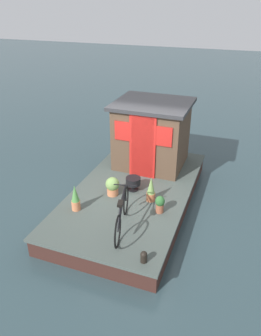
{
  "coord_description": "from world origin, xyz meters",
  "views": [
    {
      "loc": [
        -6.65,
        -2.4,
        4.84
      ],
      "look_at": [
        -0.2,
        0.0,
        1.18
      ],
      "focal_mm": 34.46,
      "sensor_mm": 36.0,
      "label": 1
    }
  ],
  "objects_px": {
    "bicycle": "(122,213)",
    "potted_plant_geranium": "(151,190)",
    "charcoal_grill": "(133,182)",
    "houseboat_cabin": "(152,134)",
    "potted_plant_succulent": "(113,186)",
    "potted_plant_ivy": "(75,198)",
    "mooring_bollard": "(144,257)",
    "potted_plant_mint": "(160,204)"
  },
  "relations": [
    {
      "from": "potted_plant_geranium",
      "to": "mooring_bollard",
      "type": "relative_size",
      "value": 2.66
    },
    {
      "from": "houseboat_cabin",
      "to": "potted_plant_geranium",
      "type": "relative_size",
      "value": 3.26
    },
    {
      "from": "potted_plant_geranium",
      "to": "potted_plant_ivy",
      "type": "bearing_deg",
      "value": 122.54
    },
    {
      "from": "charcoal_grill",
      "to": "mooring_bollard",
      "type": "distance_m",
      "value": 2.54
    },
    {
      "from": "potted_plant_mint",
      "to": "charcoal_grill",
      "type": "relative_size",
      "value": 1.12
    },
    {
      "from": "houseboat_cabin",
      "to": "mooring_bollard",
      "type": "relative_size",
      "value": 8.66
    },
    {
      "from": "mooring_bollard",
      "to": "potted_plant_geranium",
      "type": "bearing_deg",
      "value": 13.68
    },
    {
      "from": "bicycle",
      "to": "potted_plant_mint",
      "type": "bearing_deg",
      "value": -35.56
    },
    {
      "from": "houseboat_cabin",
      "to": "potted_plant_succulent",
      "type": "xyz_separation_m",
      "value": [
        -1.97,
        0.38,
        -0.69
      ]
    },
    {
      "from": "potted_plant_mint",
      "to": "potted_plant_ivy",
      "type": "xyz_separation_m",
      "value": [
        -0.57,
        1.84,
        0.08
      ]
    },
    {
      "from": "potted_plant_succulent",
      "to": "bicycle",
      "type": "bearing_deg",
      "value": -148.11
    },
    {
      "from": "potted_plant_geranium",
      "to": "potted_plant_ivy",
      "type": "height_order",
      "value": "potted_plant_ivy"
    },
    {
      "from": "potted_plant_geranium",
      "to": "mooring_bollard",
      "type": "xyz_separation_m",
      "value": [
        -2.0,
        -0.49,
        -0.18
      ]
    },
    {
      "from": "potted_plant_ivy",
      "to": "mooring_bollard",
      "type": "height_order",
      "value": "potted_plant_ivy"
    },
    {
      "from": "houseboat_cabin",
      "to": "potted_plant_mint",
      "type": "xyz_separation_m",
      "value": [
        -2.28,
        -0.91,
        -0.71
      ]
    },
    {
      "from": "houseboat_cabin",
      "to": "potted_plant_geranium",
      "type": "xyz_separation_m",
      "value": [
        -1.89,
        -0.58,
        -0.64
      ]
    },
    {
      "from": "potted_plant_mint",
      "to": "potted_plant_geranium",
      "type": "distance_m",
      "value": 0.52
    },
    {
      "from": "bicycle",
      "to": "charcoal_grill",
      "type": "xyz_separation_m",
      "value": [
        1.52,
        0.31,
        -0.13
      ]
    },
    {
      "from": "potted_plant_ivy",
      "to": "mooring_bollard",
      "type": "relative_size",
      "value": 2.72
    },
    {
      "from": "houseboat_cabin",
      "to": "potted_plant_mint",
      "type": "distance_m",
      "value": 2.55
    },
    {
      "from": "potted_plant_succulent",
      "to": "mooring_bollard",
      "type": "bearing_deg",
      "value": -143.02
    },
    {
      "from": "potted_plant_succulent",
      "to": "houseboat_cabin",
      "type": "bearing_deg",
      "value": -11.02
    },
    {
      "from": "potted_plant_mint",
      "to": "mooring_bollard",
      "type": "distance_m",
      "value": 1.63
    },
    {
      "from": "bicycle",
      "to": "mooring_bollard",
      "type": "height_order",
      "value": "bicycle"
    },
    {
      "from": "mooring_bollard",
      "to": "potted_plant_ivy",
      "type": "bearing_deg",
      "value": 62.32
    },
    {
      "from": "potted_plant_geranium",
      "to": "potted_plant_ivy",
      "type": "distance_m",
      "value": 1.78
    },
    {
      "from": "houseboat_cabin",
      "to": "mooring_bollard",
      "type": "distance_m",
      "value": 4.12
    },
    {
      "from": "potted_plant_succulent",
      "to": "mooring_bollard",
      "type": "relative_size",
      "value": 2.0
    },
    {
      "from": "potted_plant_ivy",
      "to": "charcoal_grill",
      "type": "relative_size",
      "value": 1.72
    },
    {
      "from": "potted_plant_succulent",
      "to": "charcoal_grill",
      "type": "bearing_deg",
      "value": -45.99
    },
    {
      "from": "potted_plant_succulent",
      "to": "potted_plant_geranium",
      "type": "bearing_deg",
      "value": -85.4
    },
    {
      "from": "potted_plant_succulent",
      "to": "charcoal_grill",
      "type": "xyz_separation_m",
      "value": [
        0.39,
        -0.4,
        -0.0
      ]
    },
    {
      "from": "bicycle",
      "to": "potted_plant_ivy",
      "type": "distance_m",
      "value": 1.27
    },
    {
      "from": "charcoal_grill",
      "to": "potted_plant_geranium",
      "type": "bearing_deg",
      "value": -118.75
    },
    {
      "from": "houseboat_cabin",
      "to": "bicycle",
      "type": "height_order",
      "value": "houseboat_cabin"
    },
    {
      "from": "potted_plant_geranium",
      "to": "charcoal_grill",
      "type": "xyz_separation_m",
      "value": [
        0.31,
        0.56,
        -0.06
      ]
    },
    {
      "from": "bicycle",
      "to": "potted_plant_geranium",
      "type": "xyz_separation_m",
      "value": [
        1.21,
        -0.26,
        -0.07
      ]
    },
    {
      "from": "bicycle",
      "to": "potted_plant_geranium",
      "type": "height_order",
      "value": "bicycle"
    },
    {
      "from": "potted_plant_ivy",
      "to": "charcoal_grill",
      "type": "bearing_deg",
      "value": -36.56
    },
    {
      "from": "bicycle",
      "to": "potted_plant_mint",
      "type": "relative_size",
      "value": 4.07
    },
    {
      "from": "bicycle",
      "to": "charcoal_grill",
      "type": "height_order",
      "value": "bicycle"
    },
    {
      "from": "bicycle",
      "to": "potted_plant_geranium",
      "type": "bearing_deg",
      "value": -11.98
    }
  ]
}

